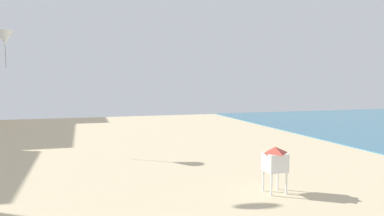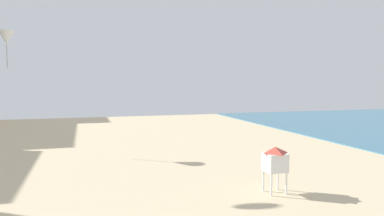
{
  "view_description": "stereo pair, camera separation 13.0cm",
  "coord_description": "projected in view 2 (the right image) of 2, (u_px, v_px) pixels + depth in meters",
  "views": [
    {
      "loc": [
        0.46,
        -3.64,
        6.1
      ],
      "look_at": [
        6.5,
        16.13,
        4.58
      ],
      "focal_mm": 34.01,
      "sensor_mm": 36.0,
      "label": 1
    },
    {
      "loc": [
        0.58,
        -3.67,
        6.1
      ],
      "look_at": [
        6.5,
        16.13,
        4.58
      ],
      "focal_mm": 34.01,
      "sensor_mm": 36.0,
      "label": 2
    }
  ],
  "objects": [
    {
      "name": "lifeguard_stand",
      "position": [
        275.0,
        160.0,
        19.79
      ],
      "size": [
        1.1,
        1.1,
        2.55
      ],
      "rotation": [
        0.0,
        0.0,
        -0.38
      ],
      "color": "white",
      "rests_on": "ground"
    },
    {
      "name": "kite_white_delta",
      "position": [
        6.0,
        38.0,
        31.61
      ],
      "size": [
        1.42,
        1.42,
        3.23
      ],
      "color": "white"
    }
  ]
}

